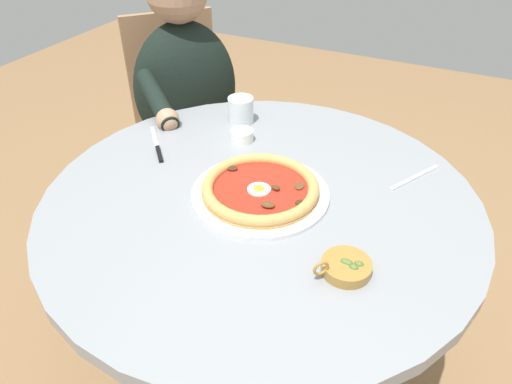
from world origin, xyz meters
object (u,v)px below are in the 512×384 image
at_px(fork_utensil, 414,177).
at_px(cafe_chair_diner, 181,113).
at_px(diner_person, 190,136).
at_px(pizza_on_plate, 259,190).
at_px(water_glass, 241,111).
at_px(steak_knife, 158,149).
at_px(dining_table, 260,239).
at_px(olive_pan, 346,267).
at_px(ramekin_capers, 242,135).

xyz_separation_m(fork_utensil, cafe_chair_diner, (-0.95, 0.36, -0.19)).
bearing_deg(fork_utensil, diner_person, 163.06).
bearing_deg(pizza_on_plate, water_glass, 124.00).
bearing_deg(steak_knife, diner_person, 113.92).
distance_m(pizza_on_plate, water_glass, 0.38).
bearing_deg(cafe_chair_diner, dining_table, -42.95).
bearing_deg(olive_pan, water_glass, 135.41).
height_order(fork_utensil, diner_person, diner_person).
bearing_deg(olive_pan, pizza_on_plate, 150.05).
xyz_separation_m(water_glass, olive_pan, (0.47, -0.46, -0.02)).
height_order(olive_pan, diner_person, diner_person).
distance_m(dining_table, fork_utensil, 0.42).
distance_m(ramekin_capers, cafe_chair_diner, 0.65).
bearing_deg(water_glass, diner_person, 150.20).
distance_m(pizza_on_plate, ramekin_capers, 0.27).
bearing_deg(ramekin_capers, steak_knife, -141.89).
relative_size(water_glass, steak_knife, 0.50).
bearing_deg(olive_pan, cafe_chair_diner, 140.16).
bearing_deg(cafe_chair_diner, diner_person, -43.63).
relative_size(pizza_on_plate, steak_knife, 2.10).
relative_size(olive_pan, fork_utensil, 0.67).
distance_m(pizza_on_plate, fork_utensil, 0.40).
xyz_separation_m(pizza_on_plate, cafe_chair_diner, (-0.64, 0.60, -0.21)).
xyz_separation_m(dining_table, diner_person, (-0.53, 0.49, -0.08)).
bearing_deg(fork_utensil, cafe_chair_diner, 159.39).
height_order(fork_utensil, cafe_chair_diner, cafe_chair_diner).
xyz_separation_m(olive_pan, fork_utensil, (0.06, 0.39, -0.01)).
distance_m(water_glass, steak_knife, 0.28).
bearing_deg(pizza_on_plate, diner_person, 136.91).
height_order(pizza_on_plate, water_glass, water_glass).
bearing_deg(water_glass, olive_pan, -44.59).
distance_m(steak_knife, olive_pan, 0.64).
relative_size(dining_table, ramekin_capers, 16.33).
distance_m(dining_table, diner_person, 0.73).
distance_m(pizza_on_plate, cafe_chair_diner, 0.90).
xyz_separation_m(ramekin_capers, fork_utensil, (0.47, 0.02, -0.02)).
bearing_deg(pizza_on_plate, steak_knife, 168.41).
height_order(steak_knife, olive_pan, olive_pan).
height_order(steak_knife, cafe_chair_diner, cafe_chair_diner).
bearing_deg(diner_person, fork_utensil, -16.94).
height_order(dining_table, diner_person, diner_person).
distance_m(dining_table, olive_pan, 0.34).
bearing_deg(diner_person, ramekin_capers, -36.97).
height_order(pizza_on_plate, cafe_chair_diner, cafe_chair_diner).
bearing_deg(diner_person, water_glass, -29.80).
bearing_deg(steak_knife, pizza_on_plate, -11.59).
bearing_deg(cafe_chair_diner, ramekin_capers, -38.54).
height_order(pizza_on_plate, olive_pan, olive_pan).
relative_size(dining_table, cafe_chair_diner, 1.15).
relative_size(steak_knife, cafe_chair_diner, 0.17).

